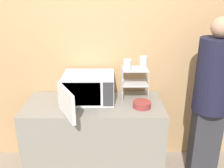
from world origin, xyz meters
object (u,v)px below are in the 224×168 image
glass_front_left (127,65)px  person (212,95)px  dish_rack (135,77)px  microwave (88,88)px  bowl (142,105)px  glass_back_right (143,62)px

glass_front_left → person: person is taller
dish_rack → microwave: bearing=-171.8°
dish_rack → glass_front_left: glass_front_left is taller
dish_rack → bowl: size_ratio=1.84×
glass_front_left → bowl: (0.15, -0.18, -0.38)m
bowl → person: (0.72, 0.02, 0.10)m
glass_front_left → glass_back_right: size_ratio=1.00×
microwave → glass_front_left: (0.43, 0.00, 0.26)m
glass_back_right → person: size_ratio=0.07×
microwave → bowl: 0.61m
microwave → person: 1.31m
dish_rack → person: (0.78, -0.23, -0.12)m
glass_front_left → glass_back_right: same height
dish_rack → bowl: 0.34m
microwave → bowl: microwave is taller
microwave → person: (1.30, -0.15, -0.02)m
glass_front_left → bowl: glass_front_left is taller
person → glass_front_left: bearing=169.9°
glass_front_left → glass_back_right: 0.23m
microwave → dish_rack: bearing=8.2°
bowl → glass_front_left: bearing=129.4°
glass_back_right → dish_rack: bearing=-145.6°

